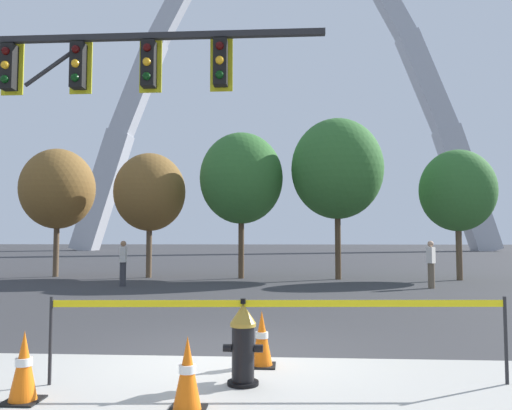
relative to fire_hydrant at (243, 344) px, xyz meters
The scene contains 15 objects.
ground_plane 1.48m from the fire_hydrant, 104.45° to the left, with size 240.00×240.00×0.00m, color #333335.
fire_hydrant is the anchor object (origin of this frame).
caution_tape_barrier 0.47m from the fire_hydrant, ahead, with size 5.30×0.39×1.01m.
traffic_cone_by_hydrant 1.03m from the fire_hydrant, 117.09° to the right, with size 0.36×0.36×0.73m.
traffic_cone_mid_sidewalk 0.85m from the fire_hydrant, 78.03° to the left, with size 0.36×0.36×0.73m.
traffic_cone_curb_edge 2.33m from the fire_hydrant, 161.38° to the right, with size 0.36×0.36×0.73m.
traffic_signal_gantry 6.57m from the fire_hydrant, 138.96° to the left, with size 7.82×0.44×6.00m.
monument_arch 63.22m from the fire_hydrant, 90.34° to the left, with size 55.82×3.04×48.80m.
tree_far_left 18.48m from the fire_hydrant, 121.84° to the left, with size 3.22×3.22×5.63m.
tree_left_mid 16.45m from the fire_hydrant, 109.52° to the left, with size 3.06×3.06×5.35m.
tree_center_left 15.55m from the fire_hydrant, 95.35° to the left, with size 3.51×3.51×6.15m.
tree_center_right 15.56m from the fire_hydrant, 80.03° to the left, with size 3.79×3.79×6.64m.
tree_right_mid 16.76m from the fire_hydrant, 63.21° to the left, with size 3.01×3.01×5.27m.
pedestrian_walking_left 12.54m from the fire_hydrant, 64.72° to the left, with size 0.36×0.39×1.59m.
pedestrian_standing_center 12.54m from the fire_hydrant, 114.69° to the left, with size 0.25×0.37×1.59m.
Camera 1 is at (0.86, -7.18, 1.69)m, focal length 34.90 mm.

